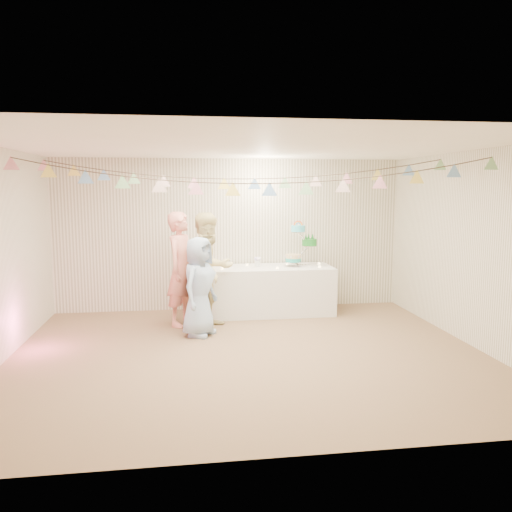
{
  "coord_description": "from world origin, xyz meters",
  "views": [
    {
      "loc": [
        -0.77,
        -6.11,
        2.1
      ],
      "look_at": [
        0.2,
        0.8,
        1.15
      ],
      "focal_mm": 35.0,
      "sensor_mm": 36.0,
      "label": 1
    }
  ],
  "objects": [
    {
      "name": "person_child",
      "position": [
        -0.6,
        0.91,
        0.71
      ],
      "size": [
        0.75,
        0.83,
        1.42
      ],
      "primitive_type": "imported",
      "rotation": [
        0.0,
        0.0,
        1.03
      ],
      "color": "#96B1D5",
      "rests_on": "floor"
    },
    {
      "name": "platter",
      "position": [
        0.11,
        1.98,
        0.76
      ],
      "size": [
        0.3,
        0.3,
        0.02
      ],
      "primitive_type": "cylinder",
      "color": "white",
      "rests_on": "table"
    },
    {
      "name": "front_wall",
      "position": [
        0.0,
        -2.5,
        1.3
      ],
      "size": [
        6.0,
        6.0,
        0.0
      ],
      "primitive_type": "plane",
      "color": "silver",
      "rests_on": "ground"
    },
    {
      "name": "posy",
      "position": [
        0.4,
        2.08,
        0.83
      ],
      "size": [
        0.15,
        0.15,
        0.17
      ],
      "primitive_type": null,
      "color": "white",
      "rests_on": "table"
    },
    {
      "name": "cake_middle",
      "position": [
        1.33,
        2.17,
        1.11
      ],
      "size": [
        0.27,
        0.27,
        0.22
      ],
      "primitive_type": null,
      "color": "#1A7A23",
      "rests_on": "cake_stand"
    },
    {
      "name": "tealight_1",
      "position": [
        0.25,
        2.21,
        0.81
      ],
      "size": [
        0.04,
        0.04,
        0.03
      ],
      "primitive_type": "cylinder",
      "color": "#FFD88C",
      "rests_on": "table"
    },
    {
      "name": "tealight_5",
      "position": [
        1.5,
        2.18,
        0.81
      ],
      "size": [
        0.04,
        0.04,
        0.03
      ],
      "primitive_type": "cylinder",
      "color": "#FFD88C",
      "rests_on": "table"
    },
    {
      "name": "tealight_3",
      "position": [
        0.95,
        2.25,
        0.81
      ],
      "size": [
        0.04,
        0.04,
        0.03
      ],
      "primitive_type": "cylinder",
      "color": "#FFD88C",
      "rests_on": "table"
    },
    {
      "name": "right_wall",
      "position": [
        3.0,
        0.0,
        1.3
      ],
      "size": [
        5.0,
        5.0,
        0.0
      ],
      "primitive_type": "plane",
      "color": "silver",
      "rests_on": "ground"
    },
    {
      "name": "tealight_4",
      "position": [
        1.42,
        1.85,
        0.81
      ],
      "size": [
        0.04,
        0.04,
        0.03
      ],
      "primitive_type": "cylinder",
      "color": "#FFD88C",
      "rests_on": "table"
    },
    {
      "name": "tealight_0",
      "position": [
        -0.2,
        1.88,
        0.81
      ],
      "size": [
        0.04,
        0.04,
        0.03
      ],
      "primitive_type": "cylinder",
      "color": "#FFD88C",
      "rests_on": "table"
    },
    {
      "name": "cake_stand",
      "position": [
        1.15,
        2.08,
        1.11
      ],
      "size": [
        0.64,
        0.37,
        0.71
      ],
      "primitive_type": null,
      "color": "silver",
      "rests_on": "table"
    },
    {
      "name": "back_wall",
      "position": [
        0.0,
        2.5,
        1.3
      ],
      "size": [
        6.0,
        6.0,
        0.0
      ],
      "primitive_type": "plane",
      "color": "silver",
      "rests_on": "ground"
    },
    {
      "name": "cake_top_tier",
      "position": [
        1.09,
        2.05,
        1.38
      ],
      "size": [
        0.25,
        0.25,
        0.19
      ],
      "primitive_type": null,
      "color": "#43BED3",
      "rests_on": "cake_stand"
    },
    {
      "name": "tealight_2",
      "position": [
        0.7,
        1.81,
        0.81
      ],
      "size": [
        0.04,
        0.04,
        0.03
      ],
      "primitive_type": "cylinder",
      "color": "#FFD88C",
      "rests_on": "table"
    },
    {
      "name": "cake_bottom",
      "position": [
        1.0,
        2.02,
        0.84
      ],
      "size": [
        0.31,
        0.31,
        0.15
      ],
      "primitive_type": null,
      "color": "teal",
      "rests_on": "cake_stand"
    },
    {
      "name": "bunting_front",
      "position": [
        0.0,
        -0.2,
        2.32
      ],
      "size": [
        5.6,
        0.9,
        0.36
      ],
      "primitive_type": null,
      "color": "#72A5E5",
      "rests_on": "ceiling"
    },
    {
      "name": "bunting_back",
      "position": [
        0.0,
        1.1,
        2.35
      ],
      "size": [
        5.6,
        1.1,
        0.4
      ],
      "primitive_type": null,
      "color": "pink",
      "rests_on": "ceiling"
    },
    {
      "name": "person_adult_b",
      "position": [
        -0.44,
        1.31,
        0.87
      ],
      "size": [
        1.07,
        1.02,
        1.74
      ],
      "primitive_type": "imported",
      "rotation": [
        0.0,
        0.0,
        0.59
      ],
      "color": "#D7C484",
      "rests_on": "floor"
    },
    {
      "name": "floor",
      "position": [
        0.0,
        0.0,
        0.0
      ],
      "size": [
        6.0,
        6.0,
        0.0
      ],
      "primitive_type": "plane",
      "color": "brown",
      "rests_on": "ground"
    },
    {
      "name": "ceiling",
      "position": [
        0.0,
        0.0,
        2.6
      ],
      "size": [
        6.0,
        6.0,
        0.0
      ],
      "primitive_type": "plane",
      "color": "white",
      "rests_on": "ground"
    },
    {
      "name": "person_adult_a",
      "position": [
        -0.85,
        1.51,
        0.87
      ],
      "size": [
        0.67,
        0.76,
        1.75
      ],
      "primitive_type": "imported",
      "rotation": [
        0.0,
        0.0,
        1.08
      ],
      "color": "#EA897A",
      "rests_on": "floor"
    },
    {
      "name": "table",
      "position": [
        0.6,
        2.03,
        0.4
      ],
      "size": [
        2.12,
        0.85,
        0.79
      ],
      "primitive_type": "cube",
      "color": "silver",
      "rests_on": "floor"
    }
  ]
}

